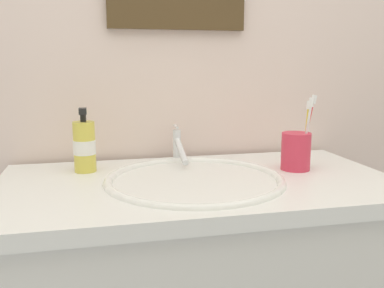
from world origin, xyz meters
The scene contains 8 objects.
tiled_wall_back centered at (0.00, 0.32, 1.20)m, with size 2.23×0.04×2.40m, color beige.
sink_basin centered at (-0.01, -0.01, 0.88)m, with size 0.47×0.47×0.12m.
faucet centered at (-0.01, 0.20, 0.97)m, with size 0.02×0.17×0.11m.
toothbrush_cup centered at (0.29, 0.04, 0.97)m, with size 0.08×0.08×0.11m, color #D8334C.
toothbrush_yellow centered at (0.32, 0.05, 1.03)m, with size 0.03×0.02×0.19m.
toothbrush_red centered at (0.33, 0.05, 1.04)m, with size 0.05×0.01×0.21m.
toothbrush_white centered at (0.31, 0.02, 1.04)m, with size 0.03×0.03×0.20m.
soap_dispenser centered at (-0.29, 0.15, 0.99)m, with size 0.06×0.06×0.18m.
Camera 1 is at (-0.25, -1.03, 1.21)m, focal length 39.66 mm.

